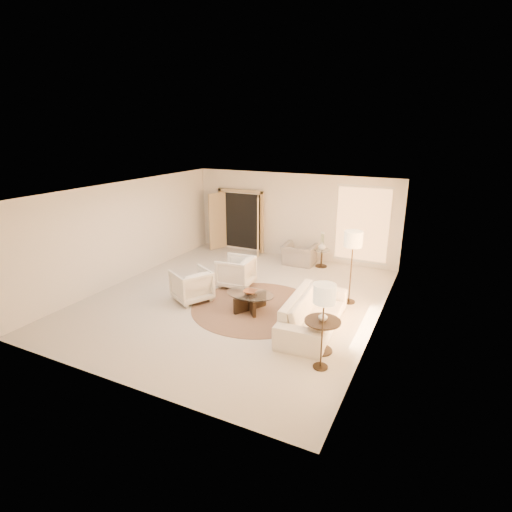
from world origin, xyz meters
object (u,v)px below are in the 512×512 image
at_px(end_table, 322,330).
at_px(side_table, 322,256).
at_px(sofa, 313,312).
at_px(armchair_right, 192,284).
at_px(end_vase, 323,316).
at_px(floor_lamp_far, 324,298).
at_px(armchair_left, 236,270).
at_px(coffee_table, 250,300).
at_px(floor_lamp_near, 353,242).
at_px(bowl, 250,292).
at_px(side_vase, 322,246).
at_px(accent_chair, 299,251).

distance_m(end_table, side_table, 5.09).
bearing_deg(sofa, armchair_right, 85.89).
height_order(end_table, end_vase, end_vase).
relative_size(end_table, floor_lamp_far, 0.43).
bearing_deg(armchair_left, floor_lamp_far, 44.80).
bearing_deg(armchair_right, coffee_table, 123.20).
height_order(armchair_left, floor_lamp_near, floor_lamp_near).
height_order(bowl, end_vase, end_vase).
relative_size(coffee_table, end_table, 1.84).
bearing_deg(sofa, side_table, 11.61).
bearing_deg(armchair_right, floor_lamp_near, 143.21).
relative_size(side_table, end_vase, 3.01).
relative_size(floor_lamp_near, end_vase, 9.94).
bearing_deg(end_vase, sofa, 117.85).
xyz_separation_m(floor_lamp_far, end_vase, (-0.16, 0.55, -0.64)).
bearing_deg(floor_lamp_far, sofa, 113.47).
xyz_separation_m(sofa, end_vase, (0.46, -0.87, 0.38)).
xyz_separation_m(floor_lamp_near, bowl, (-2.02, -1.51, -1.09)).
distance_m(sofa, side_vase, 4.14).
bearing_deg(coffee_table, armchair_left, 131.03).
relative_size(floor_lamp_near, floor_lamp_far, 1.13).
distance_m(side_table, floor_lamp_far, 5.76).
distance_m(accent_chair, floor_lamp_far, 5.91).
bearing_deg(coffee_table, sofa, -5.92).
bearing_deg(bowl, floor_lamp_near, 36.63).
xyz_separation_m(sofa, coffee_table, (-1.64, 0.17, -0.10)).
height_order(armchair_right, bowl, armchair_right).
bearing_deg(end_vase, side_vase, 107.22).
xyz_separation_m(accent_chair, end_table, (2.22, -4.77, 0.01)).
bearing_deg(armchair_right, floor_lamp_far, 98.18).
bearing_deg(armchair_left, sofa, 57.80).
relative_size(coffee_table, side_table, 2.31).
relative_size(sofa, coffee_table, 1.96).
xyz_separation_m(floor_lamp_near, floor_lamp_far, (0.23, -3.09, -0.18)).
bearing_deg(sofa, armchair_left, 59.60).
xyz_separation_m(sofa, side_vase, (-1.05, 4.00, 0.31)).
relative_size(armchair_left, side_vase, 3.72).
height_order(armchair_left, armchair_right, armchair_left).
xyz_separation_m(floor_lamp_near, side_vase, (-1.44, 2.32, -0.89)).
bearing_deg(side_vase, sofa, -75.28).
relative_size(armchair_right, floor_lamp_near, 0.48).
xyz_separation_m(side_table, floor_lamp_far, (1.67, -5.42, 1.06)).
height_order(armchair_right, side_table, armchair_right).
height_order(end_table, floor_lamp_far, floor_lamp_far).
xyz_separation_m(accent_chair, coffee_table, (0.13, -3.73, -0.17)).
height_order(accent_chair, side_vase, accent_chair).
relative_size(armchair_left, armchair_right, 1.02).
bearing_deg(armchair_left, end_vase, 49.52).
bearing_deg(armchair_right, armchair_left, -172.61).
bearing_deg(floor_lamp_near, end_table, -88.45).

